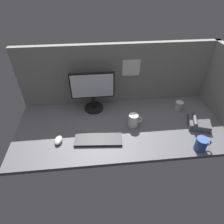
% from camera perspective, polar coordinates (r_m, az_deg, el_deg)
% --- Properties ---
extents(ground_plane, '(1.80, 0.80, 0.03)m').
position_cam_1_polar(ground_plane, '(1.65, 3.33, -4.00)').
color(ground_plane, '#515156').
extents(cubicle_wall_back, '(1.80, 0.06, 0.57)m').
position_cam_1_polar(cubicle_wall_back, '(1.78, 1.88, 11.41)').
color(cubicle_wall_back, gray).
rests_on(cubicle_wall_back, ground_plane).
extents(monitor, '(0.39, 0.18, 0.37)m').
position_cam_1_polar(monitor, '(1.70, -5.89, 6.61)').
color(monitor, black).
rests_on(monitor, ground_plane).
extents(keyboard, '(0.38, 0.16, 0.02)m').
position_cam_1_polar(keyboard, '(1.49, -4.16, -8.37)').
color(keyboard, '#262628').
rests_on(keyboard, ground_plane).
extents(mouse, '(0.07, 0.10, 0.03)m').
position_cam_1_polar(mouse, '(1.53, -15.93, -8.24)').
color(mouse, silver).
rests_on(mouse, ground_plane).
extents(mug_ceramic_blue, '(0.12, 0.09, 0.10)m').
position_cam_1_polar(mug_ceramic_blue, '(1.55, 25.41, -8.78)').
color(mug_ceramic_blue, '#38569E').
rests_on(mug_ceramic_blue, ground_plane).
extents(mug_ceramic_white, '(0.12, 0.08, 0.11)m').
position_cam_1_polar(mug_ceramic_white, '(1.59, 6.50, -2.54)').
color(mug_ceramic_white, white).
rests_on(mug_ceramic_white, ground_plane).
extents(mug_steel, '(0.07, 0.07, 0.09)m').
position_cam_1_polar(mug_steel, '(1.87, 19.58, 1.76)').
color(mug_steel, '#B2B2B7').
rests_on(mug_steel, ground_plane).
extents(desk_phone, '(0.22, 0.23, 0.09)m').
position_cam_1_polar(desk_phone, '(1.77, 24.70, -2.74)').
color(desk_phone, '#4C4C51').
rests_on(desk_phone, ground_plane).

